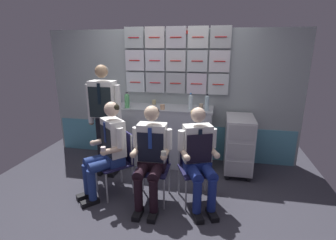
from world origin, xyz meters
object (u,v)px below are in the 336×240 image
at_px(folding_chair_by_counter, 195,160).
at_px(crew_member_by_counter, 199,155).
at_px(folding_chair_right, 154,160).
at_px(crew_member_left, 108,146).
at_px(service_trolley, 239,143).
at_px(crew_member_right, 151,153).
at_px(coffee_cup_spare, 154,102).
at_px(crew_member_standing, 104,112).
at_px(folding_chair_left, 120,156).
at_px(water_bottle_short, 127,100).

distance_m(folding_chair_by_counter, crew_member_by_counter, 0.22).
bearing_deg(folding_chair_right, folding_chair_by_counter, 8.70).
relative_size(crew_member_left, crew_member_by_counter, 1.02).
distance_m(service_trolley, crew_member_right, 1.52).
xyz_separation_m(crew_member_right, coffee_cup_spare, (-0.29, 1.31, 0.33)).
bearing_deg(crew_member_by_counter, crew_member_standing, 159.40).
relative_size(crew_member_left, crew_member_right, 1.01).
xyz_separation_m(folding_chair_left, crew_member_by_counter, (1.04, -0.11, 0.15)).
height_order(crew_member_left, coffee_cup_spare, crew_member_left).
xyz_separation_m(folding_chair_left, crew_member_left, (-0.11, -0.12, 0.17)).
distance_m(crew_member_left, crew_member_by_counter, 1.15).
xyz_separation_m(crew_member_by_counter, crew_member_standing, (-1.42, 0.53, 0.32)).
xyz_separation_m(crew_member_by_counter, coffee_cup_spare, (-0.85, 1.23, 0.34)).
distance_m(service_trolley, coffee_cup_spare, 1.50).
height_order(service_trolley, folding_chair_by_counter, service_trolley).
bearing_deg(coffee_cup_spare, water_bottle_short, -137.40).
bearing_deg(crew_member_by_counter, coffee_cup_spare, 124.87).
relative_size(folding_chair_left, folding_chair_by_counter, 1.00).
distance_m(service_trolley, folding_chair_by_counter, 1.00).
xyz_separation_m(service_trolley, water_bottle_short, (-1.73, -0.05, 0.60)).
bearing_deg(crew_member_standing, water_bottle_short, 59.68).
height_order(crew_member_left, water_bottle_short, crew_member_left).
distance_m(crew_member_left, water_bottle_short, 1.00).
bearing_deg(service_trolley, crew_member_right, -136.36).
xyz_separation_m(crew_member_left, crew_member_right, (0.58, -0.08, -0.01)).
bearing_deg(folding_chair_left, folding_chair_by_counter, 2.41).
relative_size(folding_chair_by_counter, water_bottle_short, 3.35).
relative_size(folding_chair_right, folding_chair_by_counter, 1.00).
relative_size(service_trolley, coffee_cup_spare, 12.33).
bearing_deg(crew_member_right, service_trolley, 43.64).
height_order(folding_chair_by_counter, crew_member_by_counter, crew_member_by_counter).
relative_size(folding_chair_right, crew_member_by_counter, 0.69).
relative_size(folding_chair_left, crew_member_right, 0.68).
bearing_deg(crew_member_right, folding_chair_by_counter, 25.41).
height_order(crew_member_by_counter, crew_member_standing, crew_member_standing).
relative_size(folding_chair_by_counter, crew_member_standing, 0.50).
bearing_deg(crew_member_right, folding_chair_left, 157.26).
bearing_deg(service_trolley, crew_member_standing, -167.86).
xyz_separation_m(crew_member_right, water_bottle_short, (-0.64, 0.99, 0.41)).
height_order(crew_member_left, crew_member_standing, crew_member_standing).
bearing_deg(crew_member_left, water_bottle_short, 93.54).
bearing_deg(crew_member_right, crew_member_by_counter, 8.92).
bearing_deg(crew_member_standing, service_trolley, 12.14).
relative_size(folding_chair_left, crew_member_standing, 0.50).
distance_m(folding_chair_right, crew_member_by_counter, 0.59).
bearing_deg(folding_chair_by_counter, folding_chair_right, -171.30).
bearing_deg(crew_member_left, crew_member_standing, 116.81).
relative_size(crew_member_left, folding_chair_right, 1.49).
distance_m(crew_member_by_counter, water_bottle_short, 1.56).
bearing_deg(crew_member_right, folding_chair_right, 91.31).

